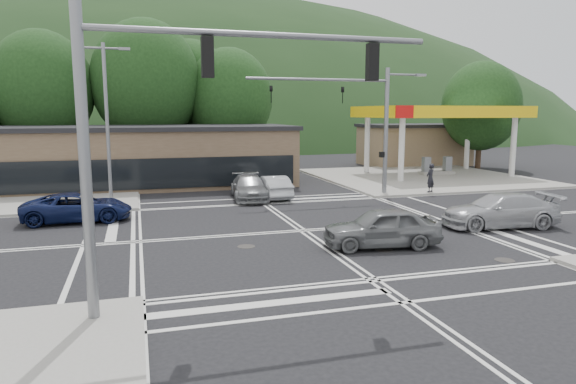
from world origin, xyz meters
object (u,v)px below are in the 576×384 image
object	(u,v)px
car_silver_east	(500,210)
car_queue_b	(252,173)
car_grey_center	(381,227)
car_northbound	(249,187)
car_blue_west	(77,207)
pedestrian	(430,178)
car_queue_a	(273,187)

from	to	relation	value
car_silver_east	car_queue_b	size ratio (longest dim) A/B	1.36
car_grey_center	car_northbound	bearing A→B (deg)	-160.20
car_blue_west	car_northbound	world-z (taller)	car_northbound
car_blue_west	car_northbound	size ratio (longest dim) A/B	1.01
car_blue_west	car_silver_east	world-z (taller)	car_silver_east
car_queue_b	car_northbound	distance (m)	8.16
car_grey_center	car_northbound	xyz separation A→B (m)	(-2.59, 12.54, -0.06)
car_silver_east	car_northbound	bearing A→B (deg)	-130.37
car_grey_center	car_blue_west	bearing A→B (deg)	-117.29
car_northbound	pedestrian	size ratio (longest dim) A/B	2.70
car_grey_center	car_northbound	distance (m)	12.80
car_northbound	pedestrian	world-z (taller)	pedestrian
car_queue_b	car_queue_a	bearing A→B (deg)	80.39
car_grey_center	car_queue_b	size ratio (longest dim) A/B	1.17
car_queue_b	pedestrian	distance (m)	13.51
car_grey_center	car_queue_b	bearing A→B (deg)	-170.04
pedestrian	car_queue_b	bearing A→B (deg)	-73.52
car_blue_west	pedestrian	world-z (taller)	pedestrian
car_blue_west	car_northbound	xyz separation A→B (m)	(9.37, 4.03, 0.02)
car_queue_a	pedestrian	world-z (taller)	pedestrian
car_silver_east	car_queue_a	world-z (taller)	car_silver_east
car_queue_a	car_blue_west	bearing A→B (deg)	20.36
car_grey_center	pedestrian	xyz separation A→B (m)	(9.01, 11.04, 0.29)
car_queue_b	pedestrian	size ratio (longest dim) A/B	2.13
pedestrian	car_silver_east	bearing A→B (deg)	47.83
car_blue_west	car_queue_b	xyz separation A→B (m)	(11.31, 11.96, -0.03)
car_silver_east	car_queue_a	size ratio (longest dim) A/B	1.26
car_silver_east	pedestrian	world-z (taller)	pedestrian
car_queue_a	car_queue_b	size ratio (longest dim) A/B	1.08
car_silver_east	pedestrian	size ratio (longest dim) A/B	2.90
car_silver_east	car_northbound	xyz separation A→B (m)	(-9.46, 10.85, -0.05)
car_blue_west	car_queue_a	bearing A→B (deg)	-70.15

